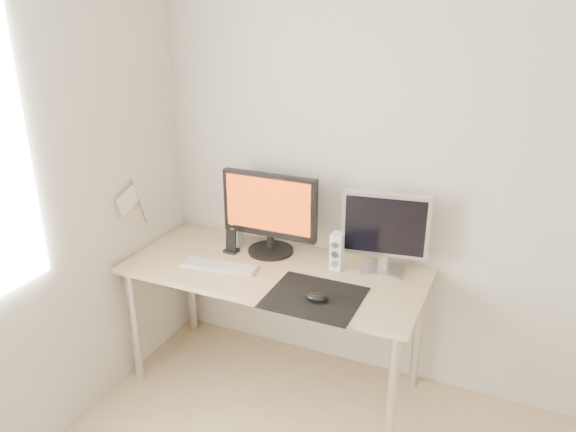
% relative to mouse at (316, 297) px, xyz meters
% --- Properties ---
extents(wall_back, '(3.50, 0.00, 3.50)m').
position_rel_mouse_xyz_m(wall_back, '(0.60, 0.60, 0.50)').
color(wall_back, beige).
rests_on(wall_back, ground).
extents(mousepad, '(0.45, 0.40, 0.00)m').
position_rel_mouse_xyz_m(mousepad, '(-0.02, 0.03, -0.02)').
color(mousepad, black).
rests_on(mousepad, desk).
extents(mouse, '(0.11, 0.06, 0.04)m').
position_rel_mouse_xyz_m(mouse, '(0.00, 0.00, 0.00)').
color(mouse, black).
rests_on(mouse, mousepad).
extents(desk, '(1.60, 0.70, 0.73)m').
position_rel_mouse_xyz_m(desk, '(-0.33, 0.23, -0.10)').
color(desk, '#D1B587').
rests_on(desk, ground).
extents(main_monitor, '(0.55, 0.26, 0.47)m').
position_rel_mouse_xyz_m(main_monitor, '(-0.43, 0.40, 0.23)').
color(main_monitor, black).
rests_on(main_monitor, desk).
extents(second_monitor, '(0.45, 0.19, 0.43)m').
position_rel_mouse_xyz_m(second_monitor, '(0.21, 0.44, 0.22)').
color(second_monitor, '#B6B6B8').
rests_on(second_monitor, desk).
extents(speaker_left, '(0.06, 0.08, 0.20)m').
position_rel_mouse_xyz_m(speaker_left, '(-0.66, 0.42, 0.08)').
color(speaker_left, white).
rests_on(speaker_left, desk).
extents(speaker_right, '(0.06, 0.08, 0.20)m').
position_rel_mouse_xyz_m(speaker_right, '(-0.02, 0.37, 0.08)').
color(speaker_right, white).
rests_on(speaker_right, desk).
extents(keyboard, '(0.43, 0.17, 0.02)m').
position_rel_mouse_xyz_m(keyboard, '(-0.60, 0.12, -0.01)').
color(keyboard, silver).
rests_on(keyboard, desk).
extents(phone_dock, '(0.08, 0.07, 0.14)m').
position_rel_mouse_xyz_m(phone_dock, '(-0.64, 0.32, 0.02)').
color(phone_dock, black).
rests_on(phone_dock, desk).
extents(pennant, '(0.01, 0.23, 0.29)m').
position_rel_mouse_xyz_m(pennant, '(-1.12, 0.09, 0.30)').
color(pennant, '#A57F54').
rests_on(pennant, wall_left).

